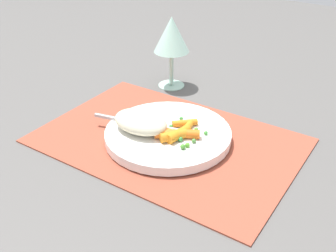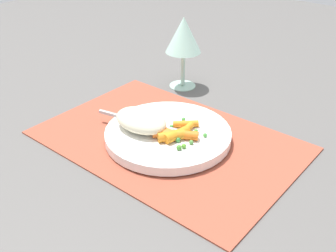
{
  "view_description": "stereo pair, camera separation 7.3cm",
  "coord_description": "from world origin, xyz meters",
  "px_view_note": "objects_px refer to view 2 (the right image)",
  "views": [
    {
      "loc": [
        0.37,
        -0.56,
        0.43
      ],
      "look_at": [
        0.0,
        0.0,
        0.03
      ],
      "focal_mm": 44.05,
      "sensor_mm": 36.0,
      "label": 1
    },
    {
      "loc": [
        0.42,
        -0.51,
        0.43
      ],
      "look_at": [
        0.0,
        0.0,
        0.03
      ],
      "focal_mm": 44.05,
      "sensor_mm": 36.0,
      "label": 2
    }
  ],
  "objects_px": {
    "plate": "(168,134)",
    "carrot_portion": "(177,133)",
    "rice_mound": "(141,120)",
    "fork": "(150,124)",
    "wine_glass": "(184,37)"
  },
  "relations": [
    {
      "from": "rice_mound",
      "to": "carrot_portion",
      "type": "xyz_separation_m",
      "value": [
        0.07,
        0.02,
        -0.01
      ]
    },
    {
      "from": "rice_mound",
      "to": "wine_glass",
      "type": "height_order",
      "value": "wine_glass"
    },
    {
      "from": "rice_mound",
      "to": "carrot_portion",
      "type": "bearing_deg",
      "value": 15.55
    },
    {
      "from": "plate",
      "to": "carrot_portion",
      "type": "distance_m",
      "value": 0.03
    },
    {
      "from": "fork",
      "to": "wine_glass",
      "type": "height_order",
      "value": "wine_glass"
    },
    {
      "from": "rice_mound",
      "to": "fork",
      "type": "height_order",
      "value": "rice_mound"
    },
    {
      "from": "plate",
      "to": "fork",
      "type": "height_order",
      "value": "fork"
    },
    {
      "from": "rice_mound",
      "to": "carrot_portion",
      "type": "distance_m",
      "value": 0.07
    },
    {
      "from": "plate",
      "to": "wine_glass",
      "type": "xyz_separation_m",
      "value": [
        -0.13,
        0.21,
        0.11
      ]
    },
    {
      "from": "fork",
      "to": "wine_glass",
      "type": "distance_m",
      "value": 0.26
    },
    {
      "from": "plate",
      "to": "wine_glass",
      "type": "distance_m",
      "value": 0.27
    },
    {
      "from": "carrot_portion",
      "to": "fork",
      "type": "height_order",
      "value": "carrot_portion"
    },
    {
      "from": "plate",
      "to": "carrot_portion",
      "type": "bearing_deg",
      "value": -15.8
    },
    {
      "from": "fork",
      "to": "rice_mound",
      "type": "bearing_deg",
      "value": -106.14
    },
    {
      "from": "rice_mound",
      "to": "wine_glass",
      "type": "relative_size",
      "value": 0.64
    }
  ]
}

